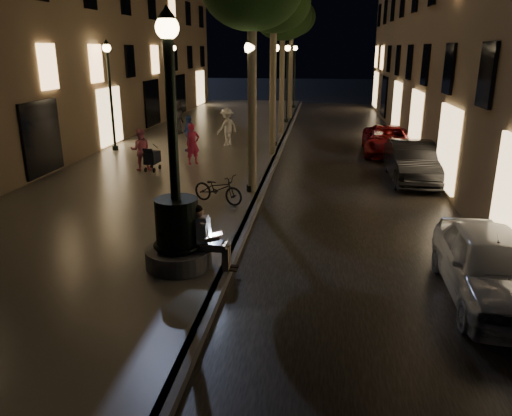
% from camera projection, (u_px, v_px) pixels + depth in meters
% --- Properties ---
extents(ground, '(120.00, 120.00, 0.00)m').
position_uv_depth(ground, '(279.00, 154.00, 22.87)').
color(ground, black).
rests_on(ground, ground).
extents(cobble_lane, '(6.00, 45.00, 0.02)m').
position_uv_depth(cobble_lane, '(345.00, 156.00, 22.50)').
color(cobble_lane, black).
rests_on(cobble_lane, ground).
extents(promenade, '(8.00, 45.00, 0.20)m').
position_uv_depth(promenade, '(194.00, 150.00, 23.34)').
color(promenade, slate).
rests_on(promenade, ground).
extents(curb_strip, '(0.25, 45.00, 0.20)m').
position_uv_depth(curb_strip, '(279.00, 152.00, 22.84)').
color(curb_strip, '#59595B').
rests_on(curb_strip, ground).
extents(fountain_lamppost, '(1.40, 1.40, 5.21)m').
position_uv_depth(fountain_lamppost, '(177.00, 221.00, 10.35)').
color(fountain_lamppost, '#59595B').
rests_on(fountain_lamppost, promenade).
extents(seated_man_laptop, '(1.02, 0.34, 1.39)m').
position_uv_depth(seated_man_laptop, '(206.00, 235.00, 10.36)').
color(seated_man_laptop, gray).
rests_on(seated_man_laptop, promenade).
extents(tree_second, '(3.00, 3.00, 7.40)m').
position_uv_depth(tree_second, '(274.00, 4.00, 20.02)').
color(tree_second, '#6B604C').
rests_on(tree_second, promenade).
extents(tree_third, '(3.00, 3.00, 7.20)m').
position_uv_depth(tree_third, '(283.00, 18.00, 25.75)').
color(tree_third, '#6B604C').
rests_on(tree_third, promenade).
extents(tree_far, '(3.00, 3.00, 7.50)m').
position_uv_depth(tree_far, '(292.00, 18.00, 31.32)').
color(tree_far, '#6B604C').
rests_on(tree_far, promenade).
extents(lamp_curb_a, '(0.36, 0.36, 4.81)m').
position_uv_depth(lamp_curb_a, '(251.00, 96.00, 15.31)').
color(lamp_curb_a, black).
rests_on(lamp_curb_a, promenade).
extents(lamp_curb_b, '(0.36, 0.36, 4.81)m').
position_uv_depth(lamp_curb_b, '(275.00, 80.00, 22.86)').
color(lamp_curb_b, black).
rests_on(lamp_curb_b, promenade).
extents(lamp_curb_c, '(0.36, 0.36, 4.81)m').
position_uv_depth(lamp_curb_c, '(287.00, 72.00, 30.42)').
color(lamp_curb_c, black).
rests_on(lamp_curb_c, promenade).
extents(lamp_curb_d, '(0.36, 0.36, 4.81)m').
position_uv_depth(lamp_curb_d, '(295.00, 67.00, 37.97)').
color(lamp_curb_d, black).
rests_on(lamp_curb_d, promenade).
extents(lamp_left_b, '(0.36, 0.36, 4.81)m').
position_uv_depth(lamp_left_b, '(110.00, 82.00, 21.85)').
color(lamp_left_b, black).
rests_on(lamp_left_b, promenade).
extents(lamp_left_c, '(0.36, 0.36, 4.81)m').
position_uv_depth(lamp_left_c, '(174.00, 72.00, 31.29)').
color(lamp_left_c, black).
rests_on(lamp_left_c, promenade).
extents(stroller, '(0.47, 1.00, 1.01)m').
position_uv_depth(stroller, '(152.00, 158.00, 18.76)').
color(stroller, black).
rests_on(stroller, promenade).
extents(car_front, '(1.72, 4.11, 1.39)m').
position_uv_depth(car_front, '(491.00, 266.00, 9.48)').
color(car_front, '#A6A8AD').
rests_on(car_front, ground).
extents(car_second, '(1.56, 4.35, 1.43)m').
position_uv_depth(car_second, '(412.00, 162.00, 18.01)').
color(car_second, black).
rests_on(car_second, ground).
extents(car_third, '(2.29, 4.65, 1.27)m').
position_uv_depth(car_third, '(387.00, 141.00, 22.65)').
color(car_third, maroon).
rests_on(car_third, ground).
extents(pedestrian_red, '(0.70, 0.68, 1.62)m').
position_uv_depth(pedestrian_red, '(193.00, 144.00, 19.80)').
color(pedestrian_red, '#C5274E').
rests_on(pedestrian_red, promenade).
extents(pedestrian_pink, '(0.91, 0.80, 1.57)m').
position_uv_depth(pedestrian_pink, '(141.00, 150.00, 18.81)').
color(pedestrian_pink, pink).
rests_on(pedestrian_pink, promenade).
extents(pedestrian_white, '(1.23, 1.30, 1.76)m').
position_uv_depth(pedestrian_white, '(227.00, 127.00, 23.64)').
color(pedestrian_white, white).
rests_on(pedestrian_white, promenade).
extents(pedestrian_blue, '(0.91, 0.98, 1.62)m').
position_uv_depth(pedestrian_blue, '(189.00, 133.00, 22.24)').
color(pedestrian_blue, '#2A499A').
rests_on(pedestrian_blue, promenade).
extents(pedestrian_dark, '(0.76, 0.98, 1.78)m').
position_uv_depth(pedestrian_dark, '(177.00, 117.00, 26.87)').
color(pedestrian_dark, '#2D2D31').
rests_on(pedestrian_dark, promenade).
extents(bicycle, '(1.78, 1.19, 0.88)m').
position_uv_depth(bicycle, '(218.00, 189.00, 14.87)').
color(bicycle, black).
rests_on(bicycle, promenade).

